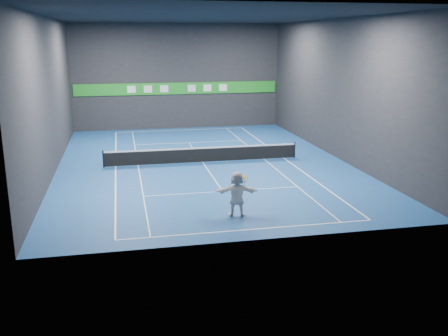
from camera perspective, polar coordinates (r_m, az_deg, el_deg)
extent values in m
plane|color=navy|center=(32.10, -2.44, 0.64)|extent=(26.00, 26.00, 0.00)
plane|color=black|center=(31.18, -2.63, 16.91)|extent=(26.00, 26.00, 0.00)
cube|color=#242427|center=(44.15, -5.33, 10.34)|extent=(18.00, 0.10, 9.00)
cube|color=#242427|center=(18.73, 3.97, 4.61)|extent=(18.00, 0.10, 9.00)
cube|color=#242427|center=(31.17, -19.25, 7.84)|extent=(0.10, 26.00, 9.00)
cube|color=#242427|center=(33.95, 12.81, 8.78)|extent=(0.10, 26.00, 9.00)
cube|color=white|center=(20.99, 2.93, -7.04)|extent=(10.98, 0.08, 0.01)
cube|color=white|center=(43.62, -5.02, 4.34)|extent=(10.98, 0.08, 0.01)
cube|color=white|center=(31.71, -12.28, 0.14)|extent=(0.08, 23.78, 0.01)
cube|color=white|center=(33.41, 6.89, 1.11)|extent=(0.08, 23.78, 0.01)
cube|color=white|center=(31.72, -9.79, 0.27)|extent=(0.06, 23.78, 0.01)
cube|color=white|center=(33.00, 4.61, 1.00)|extent=(0.06, 23.78, 0.01)
cube|color=white|center=(26.04, -0.13, -2.68)|extent=(8.23, 0.06, 0.01)
cube|color=white|center=(38.28, -4.02, 2.91)|extent=(8.23, 0.06, 0.01)
cube|color=white|center=(32.10, -2.44, 0.65)|extent=(0.06, 12.80, 0.01)
imported|color=white|center=(22.24, 1.48, -2.96)|extent=(1.99, 0.90, 2.06)
sphere|color=#CDEA27|center=(21.81, 0.33, 0.71)|extent=(0.07, 0.07, 0.07)
cylinder|color=black|center=(31.60, -13.62, 1.01)|extent=(0.10, 0.10, 1.07)
cylinder|color=black|center=(33.52, 8.07, 2.05)|extent=(0.10, 0.10, 1.07)
cube|color=black|center=(31.99, -2.45, 1.46)|extent=(12.40, 0.03, 0.86)
cube|color=white|center=(31.89, -2.46, 2.30)|extent=(12.40, 0.04, 0.10)
cube|color=#209426|center=(44.18, -5.29, 9.04)|extent=(17.64, 0.06, 1.00)
cube|color=white|center=(43.84, -10.54, 8.82)|extent=(0.70, 0.04, 0.60)
cube|color=white|center=(43.90, -8.69, 8.90)|extent=(0.70, 0.04, 0.60)
cube|color=white|center=(44.00, -6.85, 8.98)|extent=(0.70, 0.04, 0.60)
cube|color=silver|center=(44.27, -3.71, 9.09)|extent=(0.70, 0.04, 0.60)
cube|color=white|center=(44.49, -1.91, 9.14)|extent=(0.70, 0.04, 0.60)
cube|color=white|center=(44.75, -0.12, 9.18)|extent=(0.70, 0.04, 0.60)
torus|color=#AD1215|center=(22.18, 2.35, -1.31)|extent=(0.41, 0.38, 0.22)
cylinder|color=#C6D149|center=(22.15, 2.31, -1.03)|extent=(0.36, 0.30, 0.23)
cylinder|color=red|center=(22.18, 2.31, -1.30)|extent=(0.06, 0.13, 0.18)
cylinder|color=yellow|center=(22.22, 2.39, -1.81)|extent=(0.14, 0.18, 0.23)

